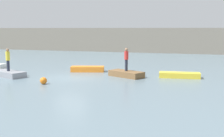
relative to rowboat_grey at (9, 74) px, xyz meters
The scene contains 9 objects.
ground_plane 4.98m from the rowboat_grey, 11.17° to the left, with size 120.00×120.00×0.00m, color slate.
embankment_wall 26.76m from the rowboat_grey, 79.46° to the left, with size 80.00×1.20×3.86m, color gray.
rowboat_grey is the anchor object (origin of this frame).
rowboat_orange 6.55m from the rowboat_grey, 41.28° to the left, with size 2.86×1.06×0.47m, color orange.
rowboat_brown 9.25m from the rowboat_grey, 16.66° to the left, with size 2.80×1.20×0.46m, color brown.
rowboat_yellow 13.33m from the rowboat_grey, 14.88° to the left, with size 3.06×0.97×0.41m, color gold.
person_yellow_shirt 1.20m from the rowboat_grey, 90.00° to the left, with size 0.32×0.32×1.77m.
person_red_shirt 9.34m from the rowboat_grey, 16.66° to the left, with size 0.32×0.32×1.79m.
mooring_buoy 4.73m from the rowboat_grey, 25.02° to the right, with size 0.48×0.48×0.48m, color orange.
Camera 1 is at (9.71, -20.21, 3.73)m, focal length 46.99 mm.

